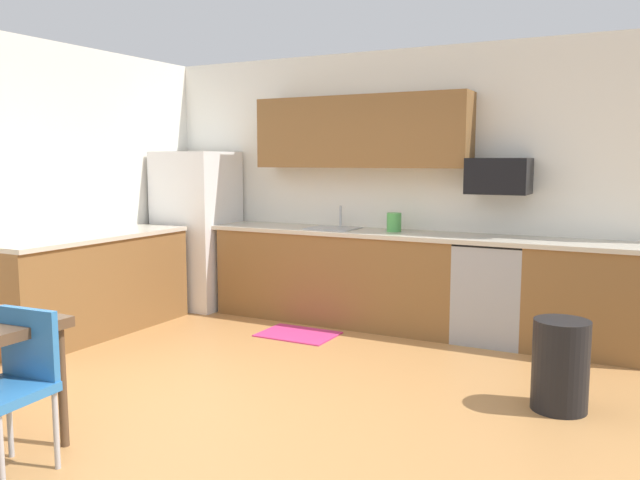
{
  "coord_description": "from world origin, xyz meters",
  "views": [
    {
      "loc": [
        2.34,
        -3.48,
        1.63
      ],
      "look_at": [
        0.0,
        1.0,
        1.0
      ],
      "focal_mm": 36.33,
      "sensor_mm": 36.0,
      "label": 1
    }
  ],
  "objects_px": {
    "microwave": "(499,176)",
    "kettle": "(394,223)",
    "trash_bin": "(560,365)",
    "refrigerator": "(197,230)",
    "chair_near_table": "(14,378)",
    "oven_range": "(492,291)"
  },
  "relations": [
    {
      "from": "trash_bin",
      "to": "chair_near_table",
      "type": "bearing_deg",
      "value": -137.48
    },
    {
      "from": "oven_range",
      "to": "chair_near_table",
      "type": "height_order",
      "value": "oven_range"
    },
    {
      "from": "microwave",
      "to": "trash_bin",
      "type": "height_order",
      "value": "microwave"
    },
    {
      "from": "trash_bin",
      "to": "refrigerator",
      "type": "bearing_deg",
      "value": 161.3
    },
    {
      "from": "oven_range",
      "to": "chair_near_table",
      "type": "xyz_separation_m",
      "value": [
        -1.63,
        -3.65,
        0.05
      ]
    },
    {
      "from": "kettle",
      "to": "refrigerator",
      "type": "bearing_deg",
      "value": -176.74
    },
    {
      "from": "chair_near_table",
      "to": "trash_bin",
      "type": "height_order",
      "value": "chair_near_table"
    },
    {
      "from": "microwave",
      "to": "oven_range",
      "type": "bearing_deg",
      "value": -90.0
    },
    {
      "from": "chair_near_table",
      "to": "trash_bin",
      "type": "distance_m",
      "value": 3.27
    },
    {
      "from": "oven_range",
      "to": "kettle",
      "type": "bearing_deg",
      "value": 177.05
    },
    {
      "from": "oven_range",
      "to": "refrigerator",
      "type": "bearing_deg",
      "value": -178.59
    },
    {
      "from": "oven_range",
      "to": "kettle",
      "type": "relative_size",
      "value": 4.55
    },
    {
      "from": "trash_bin",
      "to": "kettle",
      "type": "bearing_deg",
      "value": 139.43
    },
    {
      "from": "microwave",
      "to": "kettle",
      "type": "height_order",
      "value": "microwave"
    },
    {
      "from": "microwave",
      "to": "refrigerator",
      "type": "bearing_deg",
      "value": -176.83
    },
    {
      "from": "refrigerator",
      "to": "kettle",
      "type": "distance_m",
      "value": 2.29
    },
    {
      "from": "refrigerator",
      "to": "microwave",
      "type": "relative_size",
      "value": 3.18
    },
    {
      "from": "oven_range",
      "to": "microwave",
      "type": "relative_size",
      "value": 1.69
    },
    {
      "from": "microwave",
      "to": "chair_near_table",
      "type": "height_order",
      "value": "microwave"
    },
    {
      "from": "refrigerator",
      "to": "oven_range",
      "type": "xyz_separation_m",
      "value": [
        3.25,
        0.08,
        -0.4
      ]
    },
    {
      "from": "microwave",
      "to": "kettle",
      "type": "bearing_deg",
      "value": -177.05
    },
    {
      "from": "kettle",
      "to": "chair_near_table",
      "type": "bearing_deg",
      "value": -100.17
    }
  ]
}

